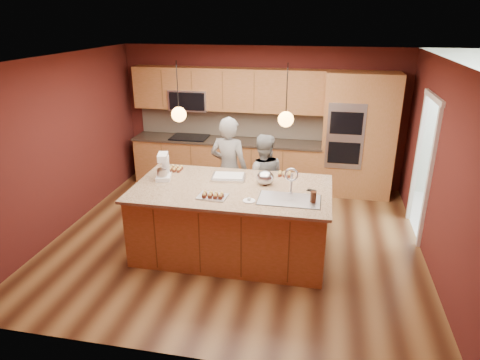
% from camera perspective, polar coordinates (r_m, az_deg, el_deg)
% --- Properties ---
extents(floor, '(5.50, 5.50, 0.00)m').
position_cam_1_polar(floor, '(6.69, -0.51, -7.80)').
color(floor, '#3F2212').
rests_on(floor, ground).
extents(ceiling, '(5.50, 5.50, 0.00)m').
position_cam_1_polar(ceiling, '(5.87, -0.60, 15.89)').
color(ceiling, white).
rests_on(ceiling, ground).
extents(wall_back, '(5.50, 0.00, 5.50)m').
position_cam_1_polar(wall_back, '(8.52, 2.91, 8.39)').
color(wall_back, '#4D1916').
rests_on(wall_back, ground).
extents(wall_front, '(5.50, 0.00, 5.50)m').
position_cam_1_polar(wall_front, '(3.93, -8.08, -7.97)').
color(wall_front, '#4D1916').
rests_on(wall_front, ground).
extents(wall_left, '(0.00, 5.00, 5.00)m').
position_cam_1_polar(wall_left, '(7.21, -22.56, 4.34)').
color(wall_left, '#4D1916').
rests_on(wall_left, ground).
extents(wall_right, '(0.00, 5.00, 5.00)m').
position_cam_1_polar(wall_right, '(6.23, 25.08, 1.41)').
color(wall_right, '#4D1916').
rests_on(wall_right, ground).
extents(cabinet_run, '(3.74, 0.64, 2.30)m').
position_cam_1_polar(cabinet_run, '(8.49, -1.95, 5.82)').
color(cabinet_run, '#975D26').
rests_on(cabinet_run, floor).
extents(oven_column, '(1.30, 0.62, 2.30)m').
position_cam_1_polar(oven_column, '(8.21, 15.46, 5.71)').
color(oven_column, '#975D26').
rests_on(oven_column, floor).
extents(doorway_trim, '(0.08, 1.11, 2.20)m').
position_cam_1_polar(doorway_trim, '(7.05, 23.18, 1.32)').
color(doorway_trim, silver).
rests_on(doorway_trim, wall_right).
extents(pendant_left, '(0.20, 0.20, 0.80)m').
position_cam_1_polar(pendant_left, '(5.82, -8.15, 8.69)').
color(pendant_left, black).
rests_on(pendant_left, ceiling).
extents(pendant_right, '(0.20, 0.20, 0.80)m').
position_cam_1_polar(pendant_right, '(5.52, 6.13, 8.10)').
color(pendant_right, black).
rests_on(pendant_right, ceiling).
extents(island, '(2.74, 1.53, 1.39)m').
position_cam_1_polar(island, '(6.13, -0.96, -5.27)').
color(island, '#975D26').
rests_on(island, floor).
extents(person_left, '(0.71, 0.53, 1.76)m').
position_cam_1_polar(person_left, '(6.95, -1.47, 1.35)').
color(person_left, black).
rests_on(person_left, floor).
extents(person_right, '(0.82, 0.69, 1.51)m').
position_cam_1_polar(person_right, '(6.90, 2.99, 0.06)').
color(person_right, slate).
rests_on(person_right, floor).
extents(stand_mixer, '(0.26, 0.31, 0.38)m').
position_cam_1_polar(stand_mixer, '(6.27, -10.17, 1.56)').
color(stand_mixer, white).
rests_on(stand_mixer, island).
extents(sheet_cake, '(0.53, 0.41, 0.05)m').
position_cam_1_polar(sheet_cake, '(6.25, -1.53, 0.43)').
color(sheet_cake, white).
rests_on(sheet_cake, island).
extents(cooling_rack, '(0.40, 0.30, 0.02)m').
position_cam_1_polar(cooling_rack, '(5.62, -3.70, -2.21)').
color(cooling_rack, silver).
rests_on(cooling_rack, island).
extents(mixing_bowl, '(0.24, 0.24, 0.21)m').
position_cam_1_polar(mixing_bowl, '(6.02, 3.39, 0.32)').
color(mixing_bowl, silver).
rests_on(mixing_bowl, island).
extents(plate, '(0.16, 0.16, 0.01)m').
position_cam_1_polar(plate, '(5.49, 1.22, -2.78)').
color(plate, white).
rests_on(plate, island).
extents(tumbler, '(0.08, 0.08, 0.15)m').
position_cam_1_polar(tumbler, '(5.50, 9.74, -2.27)').
color(tumbler, '#3A1E12').
rests_on(tumbler, island).
extents(phone, '(0.13, 0.10, 0.01)m').
position_cam_1_polar(phone, '(5.89, 9.50, -1.37)').
color(phone, black).
rests_on(phone, island).
extents(cupcakes_left, '(0.29, 0.21, 0.06)m').
position_cam_1_polar(cupcakes_left, '(6.64, -8.87, 1.55)').
color(cupcakes_left, tan).
rests_on(cupcakes_left, island).
extents(cupcakes_rack, '(0.29, 0.15, 0.07)m').
position_cam_1_polar(cupcakes_rack, '(5.57, -3.63, -1.99)').
color(cupcakes_rack, tan).
rests_on(cupcakes_rack, island).
extents(cupcakes_right, '(0.22, 0.14, 0.06)m').
position_cam_1_polar(cupcakes_right, '(6.36, 5.97, 0.80)').
color(cupcakes_right, tan).
rests_on(cupcakes_right, island).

